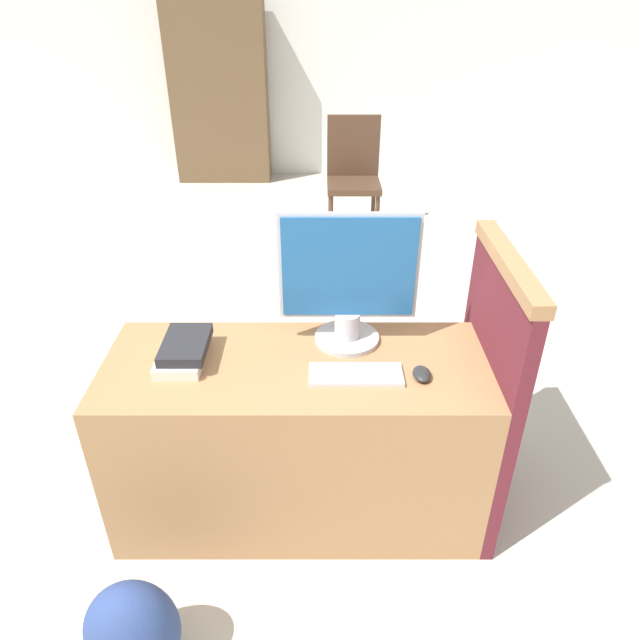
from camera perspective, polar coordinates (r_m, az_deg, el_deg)
ground_plane at (r=2.39m, az=-2.49°, el=-22.83°), size 20.00×20.00×0.00m
wall_back at (r=6.57m, az=-1.15°, el=26.33°), size 12.00×0.06×2.80m
desk at (r=2.32m, az=-2.46°, el=-11.69°), size 1.42×0.58×0.72m
carrel_divider at (r=2.31m, az=16.10°, el=-6.48°), size 0.07×0.68×1.13m
monitor at (r=2.09m, az=2.64°, el=3.76°), size 0.51×0.25×0.52m
keyboard at (r=2.02m, az=3.40°, el=-5.47°), size 0.33×0.13×0.02m
mouse at (r=2.04m, az=9.95°, el=-5.30°), size 0.06×0.09×0.03m
book_stack at (r=2.14m, az=-13.69°, el=-3.05°), size 0.18×0.26×0.08m
backpack at (r=2.10m, az=-18.40°, el=-27.75°), size 0.29×0.27×0.38m
far_chair at (r=4.95m, az=3.12°, el=14.63°), size 0.44×0.44×0.97m
bookshelf_far at (r=6.48m, az=-10.28°, el=21.32°), size 0.99×0.32×1.79m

